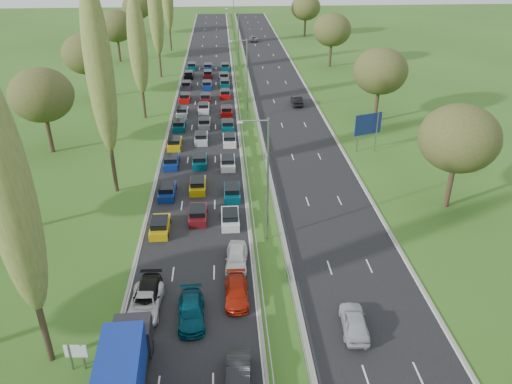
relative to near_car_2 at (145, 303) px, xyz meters
name	(u,v)px	position (x,y,z in m)	size (l,w,h in m)	color
ground	(247,113)	(10.20, 46.48, -0.73)	(260.00, 260.00, 0.00)	#2E541A
near_carriageway	(205,109)	(3.45, 48.98, -0.73)	(10.50, 215.00, 0.04)	black
far_carriageway	(287,107)	(16.95, 48.98, -0.73)	(10.50, 215.00, 0.04)	black
central_reservation	(246,105)	(10.20, 48.98, -0.18)	(2.36, 215.00, 0.32)	gray
lamp_columns	(247,80)	(10.20, 44.48, 5.27)	(0.18, 140.18, 12.00)	gray
poplar_row	(124,52)	(-5.80, 34.65, 11.66)	(2.80, 127.80, 22.44)	#2D2116
woodland_left	(33,103)	(-16.30, 29.11, 6.95)	(8.00, 166.00, 11.10)	#2D2116
woodland_right	(399,87)	(29.70, 33.15, 6.95)	(8.00, 153.00, 11.10)	#2D2116
traffic_queue_fill	(204,117)	(3.43, 43.99, -0.29)	(9.14, 68.87, 0.80)	#BF990C
near_car_2	(145,303)	(0.00, 0.00, 0.00)	(2.35, 5.10, 1.42)	silver
near_car_3	(148,296)	(0.10, 0.83, 0.03)	(2.06, 5.07, 1.47)	black
near_car_7	(191,311)	(3.56, -1.17, 0.00)	(1.98, 4.87, 1.41)	#043749
near_car_9	(238,376)	(6.83, -7.58, 0.03)	(1.57, 4.51, 1.49)	black
near_car_11	(237,292)	(7.02, 0.91, -0.06)	(1.83, 4.49, 1.30)	#A71C0A
near_car_12	(237,258)	(7.17, 5.42, 0.08)	(1.86, 4.62, 1.57)	silver
far_car_0	(354,322)	(15.43, -3.17, 0.05)	(1.79, 4.45, 1.52)	#ACB0B5
far_car_1	(297,100)	(18.82, 50.28, 0.04)	(1.59, 4.56, 1.50)	black
far_car_2	(254,38)	(15.15, 105.92, -0.05)	(2.19, 4.74, 1.32)	slate
blue_lorry	(123,374)	(-0.19, -8.05, 1.29)	(2.56, 9.22, 3.89)	black
info_sign	(76,354)	(-3.70, -5.54, 0.64)	(1.50, 0.21, 2.10)	gray
direction_sign	(368,126)	(25.10, 29.77, 2.84)	(3.81, 1.41, 5.20)	gray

